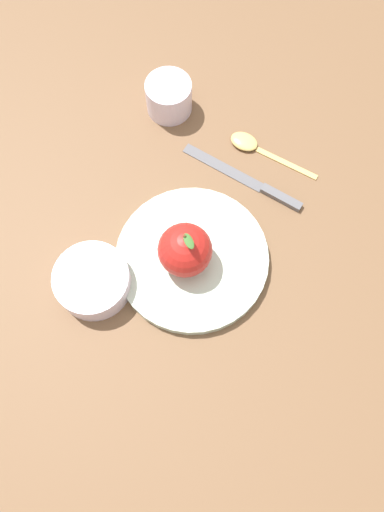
# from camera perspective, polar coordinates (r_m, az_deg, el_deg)

# --- Properties ---
(ground_plane) EXTENTS (2.40, 2.40, 0.00)m
(ground_plane) POSITION_cam_1_polar(r_m,az_deg,el_deg) (0.80, 2.38, 1.01)
(ground_plane) COLOR brown
(dinner_plate) EXTENTS (0.24, 0.24, 0.02)m
(dinner_plate) POSITION_cam_1_polar(r_m,az_deg,el_deg) (0.78, 0.00, -0.23)
(dinner_plate) COLOR #B2C6B2
(dinner_plate) RESTS_ON ground_plane
(apple) EXTENTS (0.08, 0.08, 0.10)m
(apple) POSITION_cam_1_polar(r_m,az_deg,el_deg) (0.73, -0.80, 0.68)
(apple) COLOR #B21E19
(apple) RESTS_ON dinner_plate
(side_bowl) EXTENTS (0.11, 0.11, 0.04)m
(side_bowl) POSITION_cam_1_polar(r_m,az_deg,el_deg) (0.77, -11.19, -2.70)
(side_bowl) COLOR silver
(side_bowl) RESTS_ON ground_plane
(cup) EXTENTS (0.08, 0.08, 0.06)m
(cup) POSITION_cam_1_polar(r_m,az_deg,el_deg) (0.90, -2.64, 17.66)
(cup) COLOR silver
(cup) RESTS_ON ground_plane
(knife) EXTENTS (0.22, 0.08, 0.01)m
(knife) POSITION_cam_1_polar(r_m,az_deg,el_deg) (0.85, 6.83, 8.24)
(knife) COLOR #59595E
(knife) RESTS_ON ground_plane
(spoon) EXTENTS (0.16, 0.07, 0.01)m
(spoon) POSITION_cam_1_polar(r_m,az_deg,el_deg) (0.88, 6.88, 12.24)
(spoon) COLOR #D8B766
(spoon) RESTS_ON ground_plane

